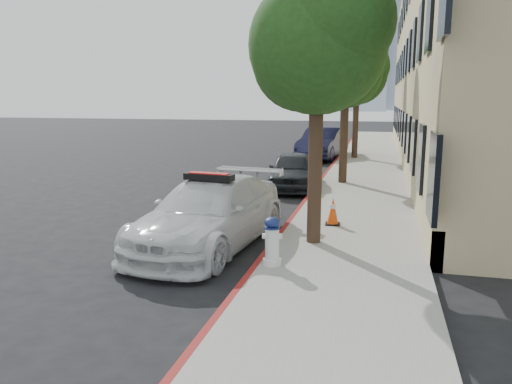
{
  "coord_description": "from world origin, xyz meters",
  "views": [
    {
      "loc": [
        4.22,
        -12.37,
        3.19
      ],
      "look_at": [
        1.39,
        -1.07,
        1.0
      ],
      "focal_mm": 35.0,
      "sensor_mm": 36.0,
      "label": 1
    }
  ],
  "objects_px": {
    "police_car": "(210,213)",
    "parked_car_mid": "(292,170)",
    "traffic_cone": "(333,211)",
    "fire_hydrant": "(272,242)",
    "parked_car_far": "(323,143)"
  },
  "relations": [
    {
      "from": "police_car",
      "to": "parked_car_mid",
      "type": "bearing_deg",
      "value": 92.61
    },
    {
      "from": "police_car",
      "to": "traffic_cone",
      "type": "distance_m",
      "value": 3.18
    },
    {
      "from": "parked_car_mid",
      "to": "traffic_cone",
      "type": "height_order",
      "value": "parked_car_mid"
    },
    {
      "from": "parked_car_mid",
      "to": "fire_hydrant",
      "type": "bearing_deg",
      "value": -89.59
    },
    {
      "from": "parked_car_far",
      "to": "police_car",
      "type": "bearing_deg",
      "value": -84.07
    },
    {
      "from": "traffic_cone",
      "to": "parked_car_mid",
      "type": "bearing_deg",
      "value": 109.9
    },
    {
      "from": "police_car",
      "to": "parked_car_mid",
      "type": "xyz_separation_m",
      "value": [
        0.52,
        7.39,
        -0.08
      ]
    },
    {
      "from": "police_car",
      "to": "fire_hydrant",
      "type": "xyz_separation_m",
      "value": [
        1.67,
        -1.3,
        -0.15
      ]
    },
    {
      "from": "police_car",
      "to": "parked_car_far",
      "type": "distance_m",
      "value": 16.77
    },
    {
      "from": "police_car",
      "to": "fire_hydrant",
      "type": "bearing_deg",
      "value": -31.21
    },
    {
      "from": "parked_car_mid",
      "to": "traffic_cone",
      "type": "distance_m",
      "value": 5.75
    },
    {
      "from": "parked_car_mid",
      "to": "police_car",
      "type": "bearing_deg",
      "value": -101.16
    },
    {
      "from": "parked_car_far",
      "to": "fire_hydrant",
      "type": "xyz_separation_m",
      "value": [
        1.15,
        -18.06,
        -0.24
      ]
    },
    {
      "from": "police_car",
      "to": "fire_hydrant",
      "type": "distance_m",
      "value": 2.12
    },
    {
      "from": "parked_car_mid",
      "to": "fire_hydrant",
      "type": "relative_size",
      "value": 4.34
    }
  ]
}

